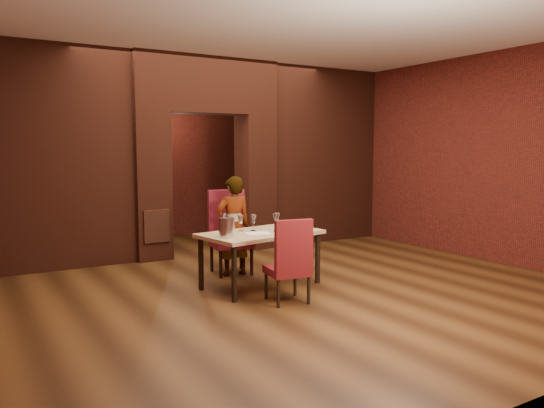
{
  "coord_description": "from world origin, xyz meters",
  "views": [
    {
      "loc": [
        -3.57,
        -6.08,
        1.74
      ],
      "look_at": [
        0.08,
        0.0,
        0.99
      ],
      "focal_mm": 35.0,
      "sensor_mm": 36.0,
      "label": 1
    }
  ],
  "objects_px": {
    "chair_far": "(231,232)",
    "potted_plant": "(291,253)",
    "dining_table": "(261,259)",
    "water_bottle": "(225,224)",
    "wine_glass_a": "(241,223)",
    "wine_glass_c": "(276,222)",
    "person_seated": "(233,226)",
    "chair_near": "(287,260)",
    "wine_bucket": "(227,227)",
    "wine_glass_b": "(253,223)"
  },
  "relations": [
    {
      "from": "chair_far",
      "to": "potted_plant",
      "type": "bearing_deg",
      "value": 7.04
    },
    {
      "from": "dining_table",
      "to": "water_bottle",
      "type": "height_order",
      "value": "water_bottle"
    },
    {
      "from": "water_bottle",
      "to": "potted_plant",
      "type": "xyz_separation_m",
      "value": [
        1.45,
        0.75,
        -0.64
      ]
    },
    {
      "from": "dining_table",
      "to": "chair_far",
      "type": "distance_m",
      "value": 0.85
    },
    {
      "from": "wine_glass_a",
      "to": "wine_glass_c",
      "type": "relative_size",
      "value": 0.89
    },
    {
      "from": "dining_table",
      "to": "wine_glass_a",
      "type": "xyz_separation_m",
      "value": [
        -0.19,
        0.18,
        0.45
      ]
    },
    {
      "from": "person_seated",
      "to": "water_bottle",
      "type": "distance_m",
      "value": 0.82
    },
    {
      "from": "dining_table",
      "to": "wine_glass_c",
      "type": "distance_m",
      "value": 0.5
    },
    {
      "from": "chair_near",
      "to": "water_bottle",
      "type": "height_order",
      "value": "chair_near"
    },
    {
      "from": "person_seated",
      "to": "wine_bucket",
      "type": "xyz_separation_m",
      "value": [
        -0.51,
        -0.84,
        0.13
      ]
    },
    {
      "from": "person_seated",
      "to": "wine_glass_b",
      "type": "bearing_deg",
      "value": 91.59
    },
    {
      "from": "chair_far",
      "to": "wine_glass_c",
      "type": "distance_m",
      "value": 0.93
    },
    {
      "from": "wine_glass_c",
      "to": "wine_glass_a",
      "type": "bearing_deg",
      "value": 146.45
    },
    {
      "from": "wine_glass_a",
      "to": "person_seated",
      "type": "bearing_deg",
      "value": 72.86
    },
    {
      "from": "dining_table",
      "to": "water_bottle",
      "type": "bearing_deg",
      "value": 165.85
    },
    {
      "from": "chair_far",
      "to": "wine_glass_b",
      "type": "height_order",
      "value": "chair_far"
    },
    {
      "from": "potted_plant",
      "to": "dining_table",
      "type": "bearing_deg",
      "value": -140.88
    },
    {
      "from": "dining_table",
      "to": "chair_near",
      "type": "distance_m",
      "value": 0.75
    },
    {
      "from": "wine_glass_a",
      "to": "wine_glass_c",
      "type": "bearing_deg",
      "value": -33.55
    },
    {
      "from": "wine_glass_a",
      "to": "water_bottle",
      "type": "bearing_deg",
      "value": -153.88
    },
    {
      "from": "wine_glass_c",
      "to": "chair_far",
      "type": "bearing_deg",
      "value": 102.43
    },
    {
      "from": "water_bottle",
      "to": "potted_plant",
      "type": "distance_m",
      "value": 1.75
    },
    {
      "from": "person_seated",
      "to": "wine_glass_a",
      "type": "xyz_separation_m",
      "value": [
        -0.16,
        -0.53,
        0.12
      ]
    },
    {
      "from": "chair_far",
      "to": "wine_bucket",
      "type": "relative_size",
      "value": 5.04
    },
    {
      "from": "chair_near",
      "to": "wine_bucket",
      "type": "xyz_separation_m",
      "value": [
        -0.46,
        0.61,
        0.33
      ]
    },
    {
      "from": "dining_table",
      "to": "wine_glass_b",
      "type": "xyz_separation_m",
      "value": [
        -0.04,
        0.12,
        0.45
      ]
    },
    {
      "from": "potted_plant",
      "to": "chair_far",
      "type": "bearing_deg",
      "value": 178.28
    },
    {
      "from": "chair_far",
      "to": "wine_bucket",
      "type": "height_order",
      "value": "chair_far"
    },
    {
      "from": "water_bottle",
      "to": "dining_table",
      "type": "bearing_deg",
      "value": -4.8
    },
    {
      "from": "dining_table",
      "to": "wine_bucket",
      "type": "distance_m",
      "value": 0.72
    },
    {
      "from": "dining_table",
      "to": "wine_glass_c",
      "type": "bearing_deg",
      "value": -28.45
    },
    {
      "from": "wine_glass_c",
      "to": "person_seated",
      "type": "bearing_deg",
      "value": 105.38
    },
    {
      "from": "wine_glass_a",
      "to": "water_bottle",
      "type": "height_order",
      "value": "water_bottle"
    },
    {
      "from": "wine_glass_a",
      "to": "wine_bucket",
      "type": "distance_m",
      "value": 0.47
    },
    {
      "from": "wine_glass_a",
      "to": "potted_plant",
      "type": "bearing_deg",
      "value": 27.56
    },
    {
      "from": "chair_far",
      "to": "potted_plant",
      "type": "relative_size",
      "value": 3.09
    },
    {
      "from": "wine_glass_a",
      "to": "wine_bucket",
      "type": "relative_size",
      "value": 0.89
    },
    {
      "from": "wine_bucket",
      "to": "chair_far",
      "type": "bearing_deg",
      "value": 60.7
    },
    {
      "from": "wine_glass_a",
      "to": "wine_glass_b",
      "type": "height_order",
      "value": "wine_glass_b"
    },
    {
      "from": "wine_glass_b",
      "to": "wine_glass_c",
      "type": "height_order",
      "value": "wine_glass_c"
    },
    {
      "from": "dining_table",
      "to": "potted_plant",
      "type": "xyz_separation_m",
      "value": [
        0.97,
        0.79,
        -0.16
      ]
    },
    {
      "from": "wine_bucket",
      "to": "water_bottle",
      "type": "relative_size",
      "value": 0.87
    },
    {
      "from": "wine_glass_a",
      "to": "chair_far",
      "type": "bearing_deg",
      "value": 73.97
    },
    {
      "from": "potted_plant",
      "to": "water_bottle",
      "type": "bearing_deg",
      "value": -152.73
    },
    {
      "from": "person_seated",
      "to": "wine_glass_a",
      "type": "height_order",
      "value": "person_seated"
    },
    {
      "from": "chair_near",
      "to": "person_seated",
      "type": "height_order",
      "value": "person_seated"
    },
    {
      "from": "chair_far",
      "to": "water_bottle",
      "type": "distance_m",
      "value": 0.94
    },
    {
      "from": "dining_table",
      "to": "wine_glass_a",
      "type": "height_order",
      "value": "wine_glass_a"
    },
    {
      "from": "dining_table",
      "to": "person_seated",
      "type": "xyz_separation_m",
      "value": [
        -0.03,
        0.71,
        0.33
      ]
    },
    {
      "from": "person_seated",
      "to": "potted_plant",
      "type": "relative_size",
      "value": 3.65
    }
  ]
}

